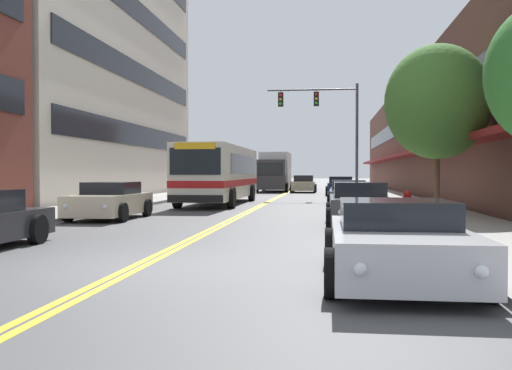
# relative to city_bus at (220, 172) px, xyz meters

# --- Properties ---
(ground_plane) EXTENTS (240.00, 240.00, 0.00)m
(ground_plane) POSITION_rel_city_bus_xyz_m (2.32, 16.95, -1.69)
(ground_plane) COLOR #4C4C4F
(sidewalk_left) EXTENTS (3.44, 106.00, 0.15)m
(sidewalk_left) POSITION_rel_city_bus_xyz_m (-4.90, 16.95, -1.62)
(sidewalk_left) COLOR #9E9B96
(sidewalk_left) RESTS_ON ground_plane
(sidewalk_right) EXTENTS (3.44, 106.00, 0.15)m
(sidewalk_right) POSITION_rel_city_bus_xyz_m (9.55, 16.95, -1.62)
(sidewalk_right) COLOR #9E9B96
(sidewalk_right) RESTS_ON ground_plane
(centre_line) EXTENTS (0.34, 106.00, 0.01)m
(centre_line) POSITION_rel_city_bus_xyz_m (2.32, 16.95, -1.69)
(centre_line) COLOR yellow
(centre_line) RESTS_ON ground_plane
(storefront_row_right) EXTENTS (9.10, 68.00, 8.83)m
(storefront_row_right) POSITION_rel_city_bus_xyz_m (15.50, 16.95, 2.72)
(storefront_row_right) COLOR brown
(storefront_row_right) RESTS_ON ground_plane
(city_bus) EXTENTS (2.85, 11.48, 2.99)m
(city_bus) POSITION_rel_city_bus_xyz_m (0.00, 0.00, 0.00)
(city_bus) COLOR silver
(city_bus) RESTS_ON ground_plane
(car_red_parked_left_near) EXTENTS (2.16, 4.20, 1.42)m
(car_red_parked_left_near) POSITION_rel_city_bus_xyz_m (-2.05, 10.86, -1.04)
(car_red_parked_left_near) COLOR maroon
(car_red_parked_left_near) RESTS_ON ground_plane
(car_champagne_parked_left_far) EXTENTS (2.12, 4.33, 1.32)m
(car_champagne_parked_left_far) POSITION_rel_city_bus_xyz_m (-2.07, -10.22, -1.07)
(car_champagne_parked_left_far) COLOR beige
(car_champagne_parked_left_far) RESTS_ON ground_plane
(car_silver_parked_right_foreground) EXTENTS (2.19, 4.51, 1.23)m
(car_silver_parked_right_foreground) POSITION_rel_city_bus_xyz_m (6.69, -20.83, -1.10)
(car_silver_parked_right_foreground) COLOR #B7B7BC
(car_silver_parked_right_foreground) RESTS_ON ground_plane
(car_slate_blue_parked_right_mid) EXTENTS (2.19, 4.33, 1.26)m
(car_slate_blue_parked_right_mid) POSITION_rel_city_bus_xyz_m (6.72, 0.08, -1.11)
(car_slate_blue_parked_right_mid) COLOR #475675
(car_slate_blue_parked_right_mid) RESTS_ON ground_plane
(car_navy_parked_right_far) EXTENTS (2.16, 4.32, 1.37)m
(car_navy_parked_right_far) POSITION_rel_city_bus_xyz_m (6.59, 12.23, -1.05)
(car_navy_parked_right_far) COLOR #19234C
(car_navy_parked_right_far) RESTS_ON ground_plane
(car_dark_grey_parked_right_end) EXTENTS (2.06, 4.75, 1.36)m
(car_dark_grey_parked_right_end) POSITION_rel_city_bus_xyz_m (6.63, -11.82, -1.05)
(car_dark_grey_parked_right_end) COLOR #38383D
(car_dark_grey_parked_right_end) RESTS_ON ground_plane
(car_beige_moving_lead) EXTENTS (2.12, 4.35, 1.43)m
(car_beige_moving_lead) POSITION_rel_city_bus_xyz_m (3.68, 18.14, -1.03)
(car_beige_moving_lead) COLOR #BCAD89
(car_beige_moving_lead) RESTS_ON ground_plane
(car_white_moving_second) EXTENTS (2.15, 4.15, 1.40)m
(car_white_moving_second) POSITION_rel_city_bus_xyz_m (3.22, 27.56, -1.05)
(car_white_moving_second) COLOR white
(car_white_moving_second) RESTS_ON ground_plane
(box_truck) EXTENTS (2.78, 7.82, 3.44)m
(box_truck) POSITION_rel_city_bus_xyz_m (1.01, 20.58, 0.04)
(box_truck) COLOR #38383D
(box_truck) RESTS_ON ground_plane
(traffic_signal_mast) EXTENTS (5.88, 0.38, 7.38)m
(traffic_signal_mast) POSITION_rel_city_bus_xyz_m (5.66, 7.47, 3.53)
(traffic_signal_mast) COLOR #47474C
(traffic_signal_mast) RESTS_ON ground_plane
(street_tree_right_mid) EXTENTS (3.77, 3.77, 6.15)m
(street_tree_right_mid) POSITION_rel_city_bus_xyz_m (9.58, -8.43, 2.52)
(street_tree_right_mid) COLOR brown
(street_tree_right_mid) RESTS_ON sidewalk_right
(fire_hydrant) EXTENTS (0.35, 0.27, 0.93)m
(fire_hydrant) POSITION_rel_city_bus_xyz_m (8.27, -10.35, -1.09)
(fire_hydrant) COLOR red
(fire_hydrant) RESTS_ON sidewalk_right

